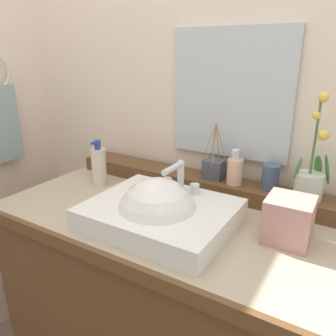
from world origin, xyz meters
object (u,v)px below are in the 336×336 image
(sink_basin, at_px, (159,216))
(potted_plant, at_px, (310,178))
(soap_dispenser, at_px, (235,170))
(tumbler_cup, at_px, (270,177))
(tissue_box, at_px, (289,220))
(reed_diffuser, at_px, (214,168))
(lotion_bottle, at_px, (99,166))
(hand_towel, at_px, (4,124))

(sink_basin, height_order, potted_plant, potted_plant)
(potted_plant, height_order, soap_dispenser, potted_plant)
(tumbler_cup, height_order, tissue_box, tumbler_cup)
(reed_diffuser, bearing_deg, soap_dispenser, -12.11)
(sink_basin, height_order, reed_diffuser, reed_diffuser)
(lotion_bottle, xyz_separation_m, tissue_box, (0.78, -0.05, -0.01))
(lotion_bottle, bearing_deg, tissue_box, -3.33)
(tumbler_cup, distance_m, reed_diffuser, 0.22)
(sink_basin, distance_m, tissue_box, 0.39)
(potted_plant, bearing_deg, lotion_bottle, -168.63)
(tumbler_cup, relative_size, hand_towel, 0.26)
(sink_basin, xyz_separation_m, tissue_box, (0.37, 0.12, 0.03))
(soap_dispenser, xyz_separation_m, tissue_box, (0.25, -0.20, -0.04))
(reed_diffuser, relative_size, lotion_bottle, 1.16)
(reed_diffuser, relative_size, tissue_box, 1.64)
(sink_basin, xyz_separation_m, lotion_bottle, (-0.40, 0.17, 0.05))
(soap_dispenser, height_order, lotion_bottle, soap_dispenser)
(soap_dispenser, height_order, hand_towel, hand_towel)
(potted_plant, height_order, hand_towel, potted_plant)
(tumbler_cup, bearing_deg, sink_basin, -126.14)
(tissue_box, bearing_deg, sink_basin, -161.91)
(soap_dispenser, distance_m, lotion_bottle, 0.56)
(potted_plant, relative_size, hand_towel, 1.01)
(lotion_bottle, relative_size, hand_towel, 0.54)
(sink_basin, distance_m, potted_plant, 0.52)
(reed_diffuser, distance_m, hand_towel, 1.00)
(tumbler_cup, xyz_separation_m, reed_diffuser, (-0.22, -0.00, -0.01))
(tissue_box, bearing_deg, hand_towel, -179.59)
(sink_basin, height_order, tumbler_cup, sink_basin)
(soap_dispenser, distance_m, reed_diffuser, 0.09)
(lotion_bottle, distance_m, tissue_box, 0.78)
(soap_dispenser, distance_m, tissue_box, 0.32)
(tissue_box, distance_m, hand_towel, 1.31)
(sink_basin, distance_m, soap_dispenser, 0.36)
(potted_plant, height_order, lotion_bottle, potted_plant)
(soap_dispenser, height_order, tissue_box, soap_dispenser)
(tumbler_cup, height_order, reed_diffuser, reed_diffuser)
(tumbler_cup, distance_m, lotion_bottle, 0.68)
(tumbler_cup, xyz_separation_m, tissue_box, (0.12, -0.23, -0.04))
(sink_basin, relative_size, tissue_box, 3.36)
(tumbler_cup, bearing_deg, potted_plant, -9.27)
(soap_dispenser, distance_m, tumbler_cup, 0.13)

